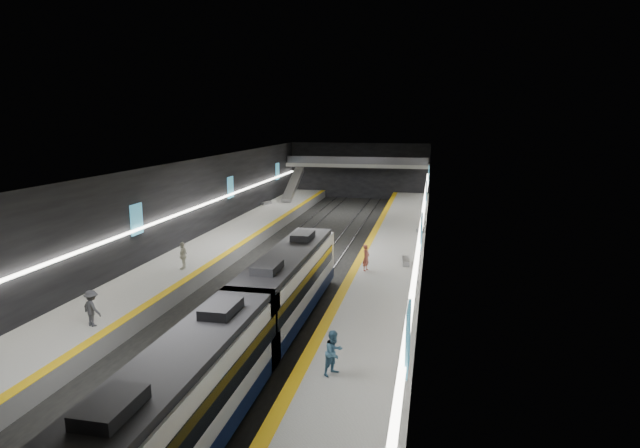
% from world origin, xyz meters
% --- Properties ---
extents(ground, '(70.00, 70.00, 0.00)m').
position_xyz_m(ground, '(0.00, 0.00, 0.00)').
color(ground, black).
rests_on(ground, ground).
extents(ceiling, '(20.00, 70.00, 0.04)m').
position_xyz_m(ceiling, '(0.00, 0.00, 8.00)').
color(ceiling, beige).
rests_on(ceiling, wall_left).
extents(wall_left, '(0.04, 70.00, 8.00)m').
position_xyz_m(wall_left, '(-10.00, 0.00, 4.00)').
color(wall_left, black).
rests_on(wall_left, ground).
extents(wall_right, '(0.04, 70.00, 8.00)m').
position_xyz_m(wall_right, '(10.00, 0.00, 4.00)').
color(wall_right, black).
rests_on(wall_right, ground).
extents(wall_back, '(20.00, 0.04, 8.00)m').
position_xyz_m(wall_back, '(0.00, 35.00, 4.00)').
color(wall_back, black).
rests_on(wall_back, ground).
extents(platform_left, '(5.00, 70.00, 1.00)m').
position_xyz_m(platform_left, '(-7.50, 0.00, 0.50)').
color(platform_left, slate).
rests_on(platform_left, ground).
extents(tile_surface_left, '(5.00, 70.00, 0.02)m').
position_xyz_m(tile_surface_left, '(-7.50, 0.00, 1.01)').
color(tile_surface_left, '#9F9F9A').
rests_on(tile_surface_left, platform_left).
extents(tactile_strip_left, '(0.60, 70.00, 0.02)m').
position_xyz_m(tactile_strip_left, '(-5.30, 0.00, 1.02)').
color(tactile_strip_left, '#E6AF0C').
rests_on(tactile_strip_left, platform_left).
extents(platform_right, '(5.00, 70.00, 1.00)m').
position_xyz_m(platform_right, '(7.50, 0.00, 0.50)').
color(platform_right, slate).
rests_on(platform_right, ground).
extents(tile_surface_right, '(5.00, 70.00, 0.02)m').
position_xyz_m(tile_surface_right, '(7.50, 0.00, 1.01)').
color(tile_surface_right, '#9F9F9A').
rests_on(tile_surface_right, platform_right).
extents(tactile_strip_right, '(0.60, 70.00, 0.02)m').
position_xyz_m(tactile_strip_right, '(5.30, 0.00, 1.02)').
color(tactile_strip_right, '#E6AF0C').
rests_on(tactile_strip_right, platform_right).
extents(rails, '(6.52, 70.00, 0.12)m').
position_xyz_m(rails, '(-0.00, 0.00, 0.06)').
color(rails, gray).
rests_on(rails, ground).
extents(train, '(2.69, 28.56, 3.60)m').
position_xyz_m(train, '(2.50, -19.74, 2.20)').
color(train, '#0F1A3A').
rests_on(train, ground).
extents(ad_posters, '(19.94, 53.50, 2.20)m').
position_xyz_m(ad_posters, '(-0.00, 1.00, 4.50)').
color(ad_posters, teal).
rests_on(ad_posters, wall_left).
extents(cove_light_left, '(0.25, 68.60, 0.12)m').
position_xyz_m(cove_light_left, '(-9.80, 0.00, 3.80)').
color(cove_light_left, white).
rests_on(cove_light_left, wall_left).
extents(cove_light_right, '(0.25, 68.60, 0.12)m').
position_xyz_m(cove_light_right, '(9.80, 0.00, 3.80)').
color(cove_light_right, white).
rests_on(cove_light_right, wall_right).
extents(mezzanine_bridge, '(20.00, 3.00, 1.50)m').
position_xyz_m(mezzanine_bridge, '(0.00, 32.93, 5.04)').
color(mezzanine_bridge, gray).
rests_on(mezzanine_bridge, wall_left).
extents(escalator, '(1.20, 7.50, 3.92)m').
position_xyz_m(escalator, '(-7.50, 26.00, 2.90)').
color(escalator, '#99999E').
rests_on(escalator, platform_left).
extents(bench_left_far, '(0.95, 1.68, 0.40)m').
position_xyz_m(bench_left_far, '(-9.50, 20.63, 1.20)').
color(bench_left_far, '#99999E').
rests_on(bench_left_far, platform_left).
extents(bench_right_near, '(0.63, 1.76, 0.42)m').
position_xyz_m(bench_right_near, '(8.77, -3.21, 1.21)').
color(bench_right_near, '#99999E').
rests_on(bench_right_near, platform_right).
extents(bench_right_far, '(0.75, 1.72, 0.41)m').
position_xyz_m(bench_right_far, '(9.50, 8.59, 1.20)').
color(bench_right_far, '#99999E').
rests_on(bench_right_far, platform_right).
extents(passenger_right_a, '(0.65, 0.79, 1.85)m').
position_xyz_m(passenger_right_a, '(6.14, -5.54, 1.93)').
color(passenger_right_a, '#C65A4A').
rests_on(passenger_right_a, platform_right).
extents(passenger_right_b, '(1.13, 1.18, 1.93)m').
position_xyz_m(passenger_right_b, '(6.77, -21.21, 1.96)').
color(passenger_right_b, teal).
rests_on(passenger_right_b, platform_right).
extents(passenger_left_a, '(0.57, 1.18, 1.96)m').
position_xyz_m(passenger_left_a, '(-6.57, -7.85, 1.98)').
color(passenger_left_a, white).
rests_on(passenger_left_a, platform_left).
extents(passenger_left_b, '(1.40, 1.10, 1.91)m').
position_xyz_m(passenger_left_b, '(-6.36, -18.59, 1.95)').
color(passenger_left_b, '#3E3F45').
rests_on(passenger_left_b, platform_left).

